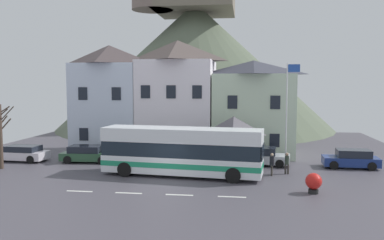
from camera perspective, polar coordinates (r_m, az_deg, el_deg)
ground_plane at (r=25.79m, az=-4.37°, el=-9.20°), size 40.00×60.00×0.07m
townhouse_00 at (r=38.20m, az=-11.51°, el=2.91°), size 5.98×5.33×9.86m
townhouse_01 at (r=37.22m, az=-2.05°, el=3.28°), size 6.60×6.53×10.28m
townhouse_02 at (r=36.79m, az=8.58°, el=1.75°), size 6.93×6.63×8.41m
hilltop_castle at (r=58.83m, az=0.35°, el=8.13°), size 39.04×39.04×25.21m
transit_bus at (r=27.87m, az=-1.45°, el=-4.52°), size 11.23×3.65×3.32m
bus_shelter at (r=31.47m, az=5.88°, el=-0.82°), size 3.60×3.60×3.83m
parked_car_00 at (r=32.95m, az=21.55°, el=-5.13°), size 4.10×1.99×1.40m
parked_car_01 at (r=36.20m, az=-22.88°, el=-4.34°), size 4.39×2.17×1.29m
parked_car_02 at (r=32.28m, az=9.69°, el=-5.04°), size 4.49×2.41×1.40m
parked_car_03 at (r=34.05m, az=-14.52°, el=-4.65°), size 4.32×2.15×1.33m
pedestrian_00 at (r=29.51m, az=8.38°, el=-5.67°), size 0.31×0.34×1.65m
pedestrian_01 at (r=29.33m, az=13.24°, el=-5.76°), size 0.31×0.28×1.52m
pedestrian_02 at (r=28.60m, az=11.20°, el=-5.93°), size 0.32×0.33×1.57m
public_bench at (r=34.29m, az=6.98°, el=-4.77°), size 1.53×0.48×0.87m
flagpole at (r=30.52m, az=13.32°, el=1.51°), size 0.95×0.10×7.83m
harbour_buoy at (r=24.70m, az=16.77°, el=-8.37°), size 0.95×0.95×1.20m
bare_tree_00 at (r=33.33m, az=-25.40°, el=-1.97°), size 1.28×0.58×4.83m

